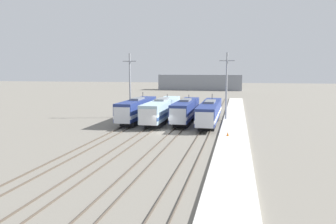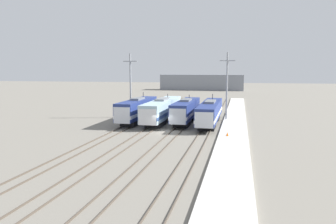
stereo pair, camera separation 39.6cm
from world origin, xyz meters
The scene contains 14 objects.
ground_plane centered at (0.00, 0.00, 0.00)m, with size 400.00×400.00×0.00m, color slate.
rail_pair_far_left centered at (-6.46, 0.00, 0.07)m, with size 1.51×120.00×0.15m.
rail_pair_center_left centered at (-2.15, 0.00, 0.07)m, with size 1.51×120.00×0.15m.
rail_pair_center_right centered at (2.15, 0.00, 0.07)m, with size 1.51×120.00×0.15m.
rail_pair_far_right centered at (6.46, 0.00, 0.07)m, with size 1.51×120.00×0.15m.
locomotive_far_left centered at (-6.46, 8.13, 2.22)m, with size 2.91×16.36×5.12m.
locomotive_center_left centered at (-2.15, 9.19, 2.17)m, with size 3.08×19.85×4.72m.
locomotive_center_right centered at (2.15, 9.17, 2.16)m, with size 2.87×16.46×4.69m.
locomotive_far_right centered at (6.46, 8.48, 2.08)m, with size 2.95×20.00×4.89m.
catenary_tower_left centered at (-9.37, 13.38, 6.44)m, with size 2.77×0.32×12.39m.
catenary_tower_right centered at (9.03, 13.38, 6.44)m, with size 2.77×0.32×12.39m.
platform centered at (10.62, 0.00, 0.16)m, with size 4.00×120.00×0.31m.
traffic_cone centered at (9.86, -2.57, 0.58)m, with size 0.35×0.35×0.55m.
depot_building centered at (-6.17, 106.60, 3.61)m, with size 38.21×9.18×7.23m.
Camera 1 is at (10.98, -47.10, 9.17)m, focal length 35.00 mm.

